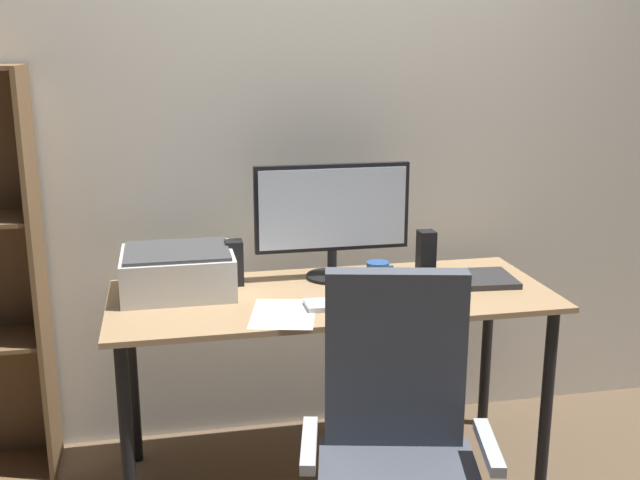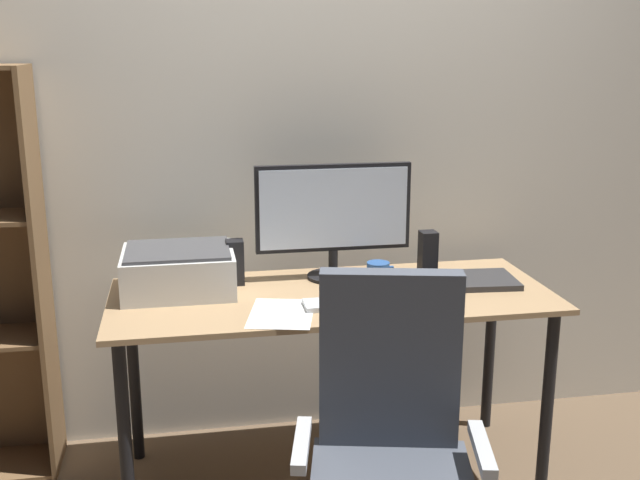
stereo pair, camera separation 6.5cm
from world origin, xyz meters
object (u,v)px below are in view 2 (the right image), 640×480
(laptop, at_px, (472,280))
(printer, at_px, (179,270))
(monitor, at_px, (333,213))
(speaker_left, at_px, (235,262))
(mouse, at_px, (408,299))
(desk, at_px, (332,316))
(keyboard, at_px, (346,303))
(office_chair, at_px, (389,475))
(speaker_right, at_px, (428,253))
(coffee_mug, at_px, (378,276))

(laptop, distance_m, printer, 1.10)
(monitor, xyz_separation_m, laptop, (0.51, -0.16, -0.24))
(monitor, xyz_separation_m, speaker_left, (-0.38, -0.01, -0.17))
(monitor, distance_m, speaker_left, 0.41)
(mouse, bearing_deg, desk, 132.61)
(desk, bearing_deg, keyboard, -82.10)
(mouse, height_order, speaker_left, speaker_left)
(laptop, height_order, office_chair, office_chair)
(laptop, relative_size, printer, 0.80)
(desk, bearing_deg, speaker_left, 152.49)
(mouse, height_order, printer, printer)
(mouse, bearing_deg, office_chair, -124.57)
(monitor, relative_size, office_chair, 0.59)
(office_chair, bearing_deg, speaker_left, 123.27)
(desk, distance_m, laptop, 0.56)
(desk, xyz_separation_m, mouse, (0.24, -0.16, 0.10))
(keyboard, xyz_separation_m, printer, (-0.57, 0.27, 0.07))
(speaker_right, bearing_deg, printer, -177.03)
(mouse, distance_m, coffee_mug, 0.19)
(monitor, distance_m, office_chair, 1.09)
(monitor, bearing_deg, desk, -102.44)
(desk, relative_size, monitor, 2.69)
(coffee_mug, xyz_separation_m, printer, (-0.72, 0.10, 0.03))
(desk, height_order, printer, printer)
(printer, bearing_deg, coffee_mug, -8.12)
(desk, relative_size, printer, 4.00)
(coffee_mug, relative_size, speaker_right, 0.60)
(speaker_left, distance_m, office_chair, 1.07)
(monitor, xyz_separation_m, keyboard, (-0.02, -0.33, -0.25))
(monitor, xyz_separation_m, coffee_mug, (0.14, -0.16, -0.21))
(laptop, height_order, speaker_right, speaker_right)
(desk, distance_m, speaker_left, 0.42)
(coffee_mug, distance_m, printer, 0.73)
(mouse, bearing_deg, speaker_right, 47.65)
(monitor, relative_size, speaker_left, 3.50)
(desk, distance_m, printer, 0.59)
(coffee_mug, xyz_separation_m, speaker_right, (0.24, 0.15, 0.03))
(office_chair, bearing_deg, speaker_right, 79.55)
(coffee_mug, bearing_deg, mouse, -71.09)
(coffee_mug, bearing_deg, printer, 171.88)
(speaker_right, relative_size, office_chair, 0.17)
(laptop, bearing_deg, keyboard, -157.61)
(desk, bearing_deg, office_chair, -89.06)
(coffee_mug, bearing_deg, speaker_right, 32.57)
(speaker_right, height_order, printer, speaker_right)
(laptop, xyz_separation_m, speaker_right, (-0.13, 0.15, 0.07))
(desk, bearing_deg, speaker_right, 22.78)
(keyboard, height_order, mouse, mouse)
(monitor, relative_size, speaker_right, 3.50)
(laptop, xyz_separation_m, office_chair, (-0.53, -0.79, -0.29))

